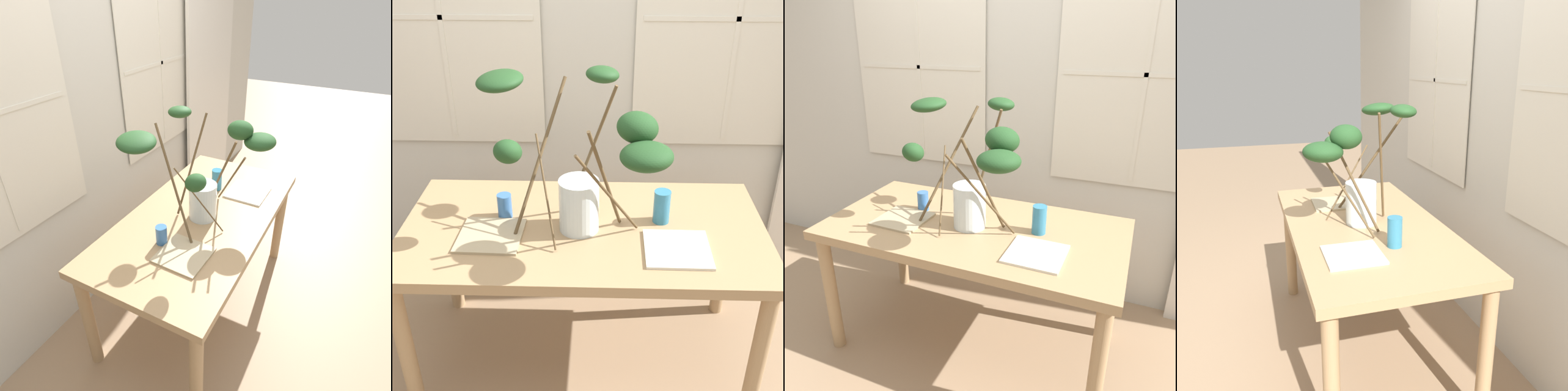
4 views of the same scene
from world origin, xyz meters
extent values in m
plane|color=#9E7F60|center=(0.00, 0.00, 0.00)|extent=(14.00, 14.00, 0.00)
cube|color=beige|center=(0.00, 0.80, 1.40)|extent=(5.58, 0.12, 2.80)
cube|color=silver|center=(0.73, 0.73, 1.51)|extent=(0.92, 0.01, 1.25)
cube|color=silver|center=(0.73, 0.73, 1.51)|extent=(0.99, 0.01, 1.32)
cube|color=silver|center=(0.73, 0.72, 1.51)|extent=(0.02, 0.01, 1.25)
cube|color=silver|center=(0.73, 0.72, 1.51)|extent=(0.92, 0.01, 0.02)
cube|color=silver|center=(1.52, 0.68, 1.26)|extent=(0.91, 0.03, 2.53)
cube|color=tan|center=(0.00, 0.00, 0.75)|extent=(1.58, 0.82, 0.05)
cylinder|color=tan|center=(-0.73, -0.35, 0.36)|extent=(0.07, 0.07, 0.73)
cylinder|color=tan|center=(0.73, -0.35, 0.36)|extent=(0.07, 0.07, 0.73)
cylinder|color=tan|center=(-0.73, 0.35, 0.36)|extent=(0.07, 0.07, 0.73)
cylinder|color=tan|center=(0.73, 0.35, 0.36)|extent=(0.07, 0.07, 0.73)
cylinder|color=silver|center=(-0.02, -0.02, 0.89)|extent=(0.17, 0.17, 0.23)
cylinder|color=silver|center=(-0.02, -0.02, 0.82)|extent=(0.15, 0.15, 0.07)
cylinder|color=brown|center=(0.09, -0.08, 1.04)|extent=(0.15, 0.24, 0.52)
ellipsoid|color=#1E421E|center=(0.20, -0.15, 1.30)|extent=(0.22, 0.21, 0.14)
cylinder|color=brown|center=(0.11, -0.14, 1.01)|extent=(0.26, 0.26, 0.46)
ellipsoid|color=#1E421E|center=(0.23, -0.26, 1.24)|extent=(0.27, 0.27, 0.10)
cylinder|color=brown|center=(-0.15, -0.06, 0.98)|extent=(0.10, 0.27, 0.40)
ellipsoid|color=#1E421E|center=(-0.28, -0.11, 1.18)|extent=(0.16, 0.16, 0.14)
cylinder|color=brown|center=(0.03, 0.08, 1.09)|extent=(0.22, 0.11, 0.61)
ellipsoid|color=#1E421E|center=(0.07, 0.18, 1.39)|extent=(0.19, 0.18, 0.08)
cylinder|color=brown|center=(-0.18, 0.08, 1.07)|extent=(0.22, 0.35, 0.59)
ellipsoid|color=#1E421E|center=(-0.35, 0.18, 1.36)|extent=(0.28, 0.28, 0.10)
cylinder|color=#386BAD|center=(-0.35, 0.07, 0.83)|extent=(0.06, 0.06, 0.11)
cylinder|color=teal|center=(0.34, 0.05, 0.85)|extent=(0.07, 0.07, 0.15)
cube|color=tan|center=(-0.39, -0.09, 0.78)|extent=(0.27, 0.27, 0.01)
cube|color=silver|center=(0.39, -0.17, 0.78)|extent=(0.27, 0.27, 0.01)
camera|label=1|loc=(-1.57, -0.79, 2.00)|focal=30.90mm
camera|label=2|loc=(0.08, -1.87, 1.99)|focal=46.97mm
camera|label=3|loc=(0.77, -1.73, 1.72)|focal=36.23mm
camera|label=4|loc=(2.14, -0.60, 1.62)|focal=39.39mm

